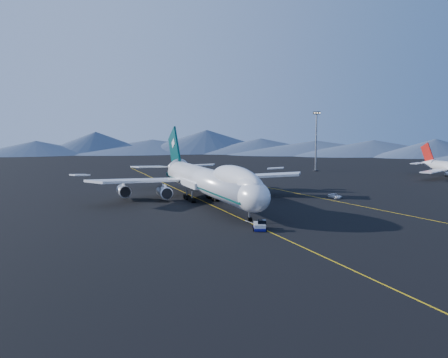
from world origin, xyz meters
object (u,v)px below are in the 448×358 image
object	(u,v)px
pushback_tug	(260,227)
floodlight_mast	(316,141)
service_van	(335,196)
boeing_747	(208,181)

from	to	relation	value
pushback_tug	floodlight_mast	bearing A→B (deg)	75.95
pushback_tug	service_van	bearing A→B (deg)	61.33
boeing_747	floodlight_mast	bearing A→B (deg)	43.13
boeing_747	floodlight_mast	world-z (taller)	floodlight_mast
boeing_747	service_van	world-z (taller)	boeing_747
pushback_tug	boeing_747	bearing A→B (deg)	110.12
service_van	floodlight_mast	distance (m)	80.24
boeing_747	pushback_tug	distance (m)	34.00
service_van	floodlight_mast	xyz separation A→B (m)	(36.20, 70.56, 12.23)
pushback_tug	service_van	size ratio (longest dim) A/B	1.13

